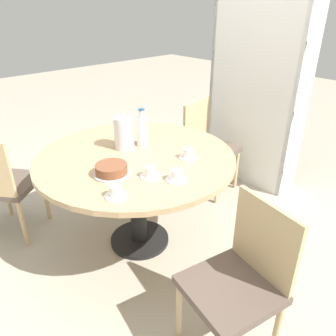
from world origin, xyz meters
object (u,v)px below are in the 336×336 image
at_px(chair_a, 207,144).
at_px(bookshelf, 254,100).
at_px(chair_b, 2,183).
at_px(chair_c, 240,279).
at_px(cup_a, 188,154).
at_px(cake_main, 111,170).
at_px(water_bottle, 142,131).
at_px(cup_d, 176,176).
at_px(cup_c, 150,173).
at_px(cup_b, 116,192).
at_px(coffee_pot, 124,132).

distance_m(chair_a, bookshelf, 0.63).
bearing_deg(chair_b, bookshelf, -146.24).
bearing_deg(chair_c, cup_a, 164.55).
xyz_separation_m(chair_a, chair_c, (1.23, -1.17, 0.00)).
distance_m(bookshelf, cake_main, 1.80).
distance_m(chair_b, cake_main, 1.03).
xyz_separation_m(water_bottle, cup_d, (0.55, -0.19, -0.08)).
xyz_separation_m(cake_main, cup_c, (0.18, 0.15, -0.00)).
height_order(bookshelf, water_bottle, bookshelf).
relative_size(cake_main, cup_a, 1.82).
xyz_separation_m(chair_b, cup_b, (1.12, 0.28, 0.31)).
bearing_deg(cup_d, cup_b, -104.39).
distance_m(cup_a, cup_d, 0.32).
relative_size(chair_c, coffee_pot, 3.20).
bearing_deg(cup_d, chair_b, -152.09).
xyz_separation_m(chair_a, cup_d, (0.65, -1.06, 0.31)).
xyz_separation_m(chair_a, coffee_pot, (0.06, -0.99, 0.40)).
bearing_deg(chair_b, cup_c, 169.10).
relative_size(chair_b, coffee_pot, 3.20).
relative_size(water_bottle, cup_b, 2.23).
xyz_separation_m(chair_c, coffee_pot, (-1.17, 0.17, 0.40)).
height_order(chair_b, bookshelf, bookshelf).
relative_size(cake_main, cup_b, 1.82).
xyz_separation_m(water_bottle, cup_b, (0.45, -0.55, -0.08)).
xyz_separation_m(bookshelf, coffee_pot, (-0.09, -1.49, 0.04)).
bearing_deg(coffee_pot, cup_a, 26.14).
height_order(cup_a, cup_b, same).
bearing_deg(bookshelf, cup_c, 102.66).
xyz_separation_m(cup_b, cup_d, (0.09, 0.37, 0.00)).
bearing_deg(cup_c, cup_b, -81.04).
height_order(bookshelf, cup_b, bookshelf).
bearing_deg(coffee_pot, water_bottle, 68.98).
bearing_deg(cup_b, water_bottle, 129.23).
distance_m(cup_a, cup_c, 0.36).
bearing_deg(chair_c, cup_d, -179.03).
height_order(cup_a, cup_d, same).
bearing_deg(cup_d, cake_main, -143.25).
relative_size(coffee_pot, cup_a, 2.19).
bearing_deg(cup_b, bookshelf, 102.13).
bearing_deg(coffee_pot, cup_b, -40.45).
distance_m(chair_b, cup_d, 1.41).
distance_m(chair_a, cake_main, 1.37).
relative_size(bookshelf, coffee_pot, 6.27).
bearing_deg(cup_a, cup_b, -83.68).
distance_m(chair_c, cup_b, 0.78).
xyz_separation_m(chair_a, cake_main, (0.33, -1.30, 0.31)).
height_order(bookshelf, cup_c, bookshelf).
relative_size(chair_b, bookshelf, 0.51).
bearing_deg(cup_d, chair_c, -11.07).
xyz_separation_m(chair_c, cake_main, (-0.90, -0.13, 0.31)).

